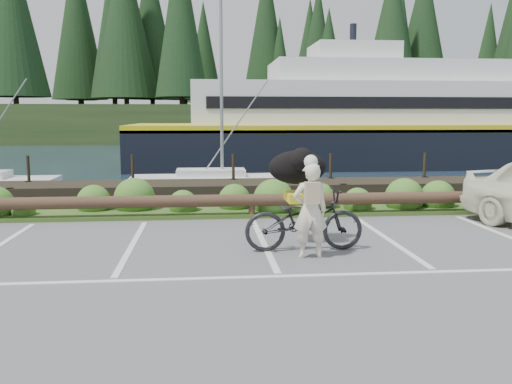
% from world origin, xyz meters
% --- Properties ---
extents(ground, '(72.00, 72.00, 0.00)m').
position_xyz_m(ground, '(0.00, 0.00, 0.00)').
color(ground, '#535356').
extents(harbor_backdrop, '(170.00, 160.00, 30.00)m').
position_xyz_m(harbor_backdrop, '(0.39, 78.52, -0.00)').
color(harbor_backdrop, '#192A3C').
rests_on(harbor_backdrop, ground).
extents(vegetation_strip, '(34.00, 1.60, 0.10)m').
position_xyz_m(vegetation_strip, '(0.00, 5.30, 0.05)').
color(vegetation_strip, '#3D5B21').
rests_on(vegetation_strip, ground).
extents(log_rail, '(32.00, 0.30, 0.60)m').
position_xyz_m(log_rail, '(0.00, 4.60, 0.00)').
color(log_rail, '#443021').
rests_on(log_rail, ground).
extents(bicycle, '(2.26, 0.82, 1.18)m').
position_xyz_m(bicycle, '(0.70, 1.24, 0.59)').
color(bicycle, black).
rests_on(bicycle, ground).
extents(cyclist, '(0.63, 0.42, 1.71)m').
position_xyz_m(cyclist, '(0.71, 0.71, 0.86)').
color(cyclist, '#F2E8CD').
rests_on(cyclist, ground).
extents(dog, '(0.59, 1.17, 0.67)m').
position_xyz_m(dog, '(0.68, 1.95, 1.51)').
color(dog, black).
rests_on(dog, bicycle).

